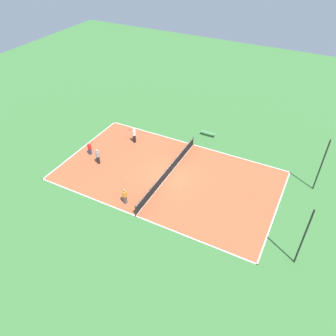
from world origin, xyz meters
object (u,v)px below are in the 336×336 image
player_coach_red (90,148)px  player_far_white (134,134)px  fence_post_back_right (304,238)px  player_baseline_gray (98,156)px  tennis_ball_near_net (180,186)px  tennis_ball_left_sideline (126,178)px  tennis_net (168,171)px  fence_post_back_left (321,166)px  bench (208,133)px  player_center_orange (125,195)px  tennis_ball_midcourt (253,247)px

player_coach_red → player_far_white: 4.71m
fence_post_back_right → player_baseline_gray: bearing=-98.6°
player_far_white → tennis_ball_near_net: size_ratio=25.66×
player_far_white → tennis_ball_left_sideline: (5.27, 2.40, -0.97)m
fence_post_back_right → tennis_ball_near_net: bearing=-107.9°
tennis_net → fence_post_back_left: (-4.25, 12.03, 2.03)m
tennis_ball_near_net → tennis_ball_left_sideline: bearing=-76.8°
player_far_white → tennis_ball_left_sideline: size_ratio=25.66×
bench → player_center_orange: player_center_orange is taller
player_far_white → tennis_net: bearing=154.2°
player_far_white → player_baseline_gray: size_ratio=1.08×
player_coach_red → fence_post_back_left: bearing=-90.5°
player_coach_red → tennis_ball_left_sideline: player_coach_red is taller
bench → player_baseline_gray: (9.33, -7.48, 0.55)m
fence_post_back_left → fence_post_back_right: (8.51, 0.00, 0.00)m
player_far_white → tennis_ball_near_net: bearing=154.5°
player_center_orange → tennis_ball_left_sideline: bearing=-128.4°
bench → tennis_ball_midcourt: size_ratio=23.68×
tennis_net → fence_post_back_left: 12.92m
tennis_ball_midcourt → player_coach_red: bearing=-102.3°
bench → tennis_ball_near_net: 8.85m
player_far_white → fence_post_back_right: fence_post_back_right is taller
player_far_white → fence_post_back_right: bearing=161.1°
bench → player_center_orange: size_ratio=1.05×
tennis_net → player_baseline_gray: bearing=-78.1°
fence_post_back_left → fence_post_back_right: size_ratio=1.00×
player_baseline_gray → tennis_ball_left_sideline: 3.68m
tennis_ball_left_sideline → fence_post_back_right: (2.22, 15.25, 2.49)m
tennis_ball_midcourt → fence_post_back_left: (-8.66, 2.87, 2.49)m
player_coach_red → bench: bearing=-60.9°
tennis_ball_left_sideline → fence_post_back_right: 15.61m
player_coach_red → tennis_ball_midcourt: (3.84, 17.53, -0.73)m
player_coach_red → fence_post_back_right: size_ratio=0.27×
bench → tennis_ball_midcourt: (12.32, 8.42, -0.33)m
player_center_orange → tennis_ball_midcourt: bearing=111.5°
tennis_ball_near_net → fence_post_back_right: fence_post_back_right is taller
player_center_orange → fence_post_back_right: (-0.53, 13.52, 1.66)m
player_center_orange → tennis_ball_left_sideline: (-2.75, -1.73, -0.83)m
tennis_net → tennis_ball_left_sideline: tennis_net is taller
tennis_ball_left_sideline → fence_post_back_left: (-6.29, 15.25, 2.49)m
tennis_ball_left_sideline → bench: bearing=158.3°
tennis_net → bench: size_ratio=6.95×
tennis_net → player_baseline_gray: size_ratio=6.91×
fence_post_back_left → player_far_white: bearing=-86.7°
player_coach_red → fence_post_back_left: size_ratio=0.27×
player_coach_red → tennis_ball_near_net: size_ratio=20.00×
player_coach_red → tennis_ball_left_sideline: 5.41m
player_far_white → fence_post_back_left: fence_post_back_left is taller
tennis_ball_near_net → tennis_ball_left_sideline: same height
player_far_white → tennis_ball_left_sideline: 5.88m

